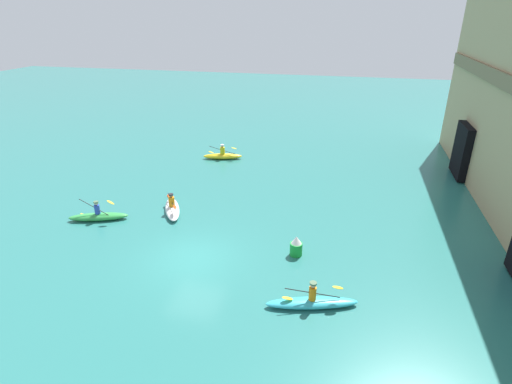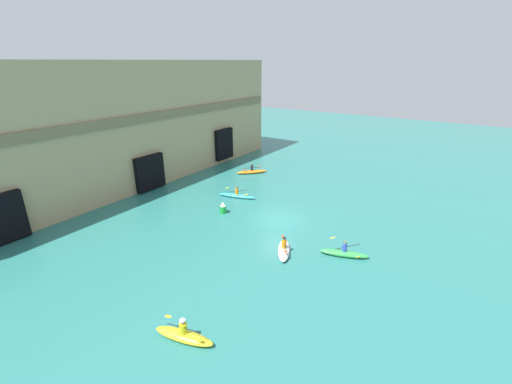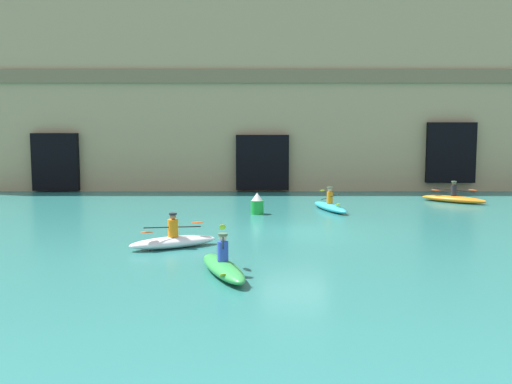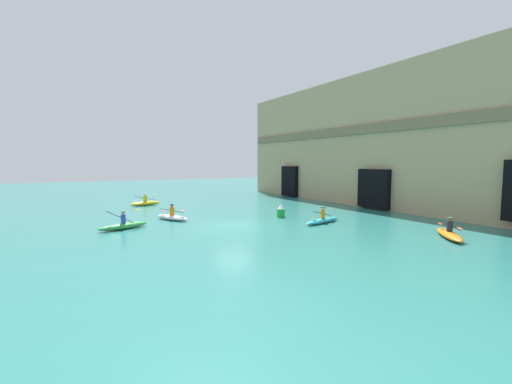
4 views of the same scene
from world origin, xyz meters
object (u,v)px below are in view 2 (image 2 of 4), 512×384
(kayak_orange, at_px, (252,171))
(kayak_white, at_px, (284,249))
(kayak_yellow, at_px, (184,335))
(marker_buoy, at_px, (223,208))
(kayak_green, at_px, (344,253))
(kayak_cyan, at_px, (237,195))

(kayak_orange, relative_size, kayak_white, 1.06)
(kayak_yellow, bearing_deg, kayak_white, 76.27)
(kayak_white, relative_size, marker_buoy, 3.00)
(kayak_orange, relative_size, marker_buoy, 3.17)
(marker_buoy, bearing_deg, kayak_orange, 21.88)
(kayak_yellow, relative_size, kayak_orange, 0.99)
(kayak_green, relative_size, marker_buoy, 3.28)
(kayak_white, relative_size, kayak_green, 0.92)
(marker_buoy, bearing_deg, kayak_green, -94.77)
(kayak_green, bearing_deg, kayak_white, -172.05)
(kayak_cyan, height_order, kayak_orange, kayak_orange)
(kayak_cyan, bearing_deg, kayak_white, 128.71)
(kayak_yellow, distance_m, kayak_orange, 25.15)
(kayak_cyan, xyz_separation_m, kayak_white, (-6.15, -8.55, 0.02))
(kayak_orange, bearing_deg, kayak_white, -96.60)
(kayak_orange, xyz_separation_m, marker_buoy, (-10.32, -4.15, 0.24))
(kayak_orange, distance_m, kayak_white, 17.45)
(marker_buoy, bearing_deg, kayak_yellow, -148.24)
(kayak_orange, height_order, kayak_white, kayak_white)
(kayak_yellow, xyz_separation_m, kayak_orange, (22.33, 11.58, -0.04))
(kayak_cyan, xyz_separation_m, kayak_green, (-4.34, -12.07, 0.02))
(kayak_yellow, relative_size, kayak_green, 0.95)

